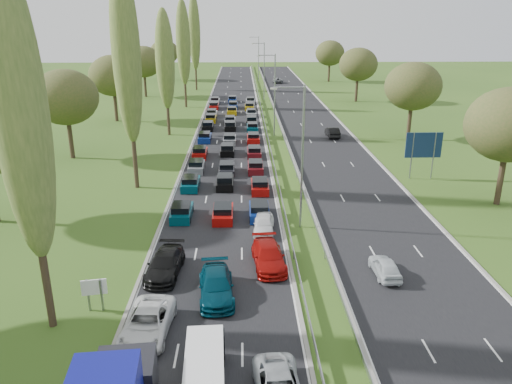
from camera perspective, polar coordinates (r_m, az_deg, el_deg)
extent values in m
plane|color=#315219|center=(78.14, 2.00, 6.80)|extent=(260.00, 260.00, 0.00)
cube|color=black|center=(80.45, -2.95, 7.15)|extent=(10.50, 215.00, 0.04)
cube|color=black|center=(81.27, 6.68, 7.17)|extent=(10.50, 215.00, 0.04)
cube|color=gray|center=(80.40, 1.07, 7.57)|extent=(0.06, 215.00, 0.32)
cube|color=gray|center=(80.54, 2.72, 7.57)|extent=(0.06, 215.00, 0.32)
cylinder|color=gray|center=(40.92, 5.31, 3.75)|extent=(0.18, 0.18, 12.00)
cylinder|color=gray|center=(75.09, 2.15, 10.94)|extent=(0.18, 0.18, 12.00)
cylinder|color=gray|center=(109.78, 0.94, 13.61)|extent=(0.18, 0.18, 12.00)
cylinder|color=gray|center=(144.63, 0.30, 14.99)|extent=(0.18, 0.18, 12.00)
cylinder|color=#2D2116|center=(30.53, -23.01, -8.23)|extent=(0.44, 0.44, 7.20)
ellipsoid|color=#496129|center=(27.83, -25.38, 8.13)|extent=(2.80, 2.80, 16.00)
cylinder|color=#2D2116|center=(52.95, -13.74, 4.59)|extent=(0.44, 0.44, 7.92)
ellipsoid|color=#496129|center=(51.44, -14.61, 15.07)|extent=(2.80, 2.80, 17.60)
cylinder|color=#2D2116|center=(77.16, -10.01, 8.81)|extent=(0.44, 0.44, 6.48)
ellipsoid|color=#496129|center=(76.16, -10.37, 14.68)|extent=(2.80, 2.80, 14.40)
cylinder|color=#2D2116|center=(101.62, -8.07, 11.60)|extent=(0.44, 0.44, 7.20)
ellipsoid|color=#496129|center=(100.84, -8.32, 16.56)|extent=(2.80, 2.80, 16.00)
cylinder|color=#2D2116|center=(126.29, -6.87, 13.29)|extent=(0.44, 0.44, 7.92)
ellipsoid|color=#496129|center=(125.66, -7.06, 17.68)|extent=(2.80, 2.80, 17.60)
cylinder|color=#2D2116|center=(67.35, -20.41, 5.67)|extent=(0.56, 0.56, 4.84)
ellipsoid|color=#38471E|center=(66.41, -20.95, 10.09)|extent=(8.00, 8.00, 6.80)
cylinder|color=#2D2116|center=(89.97, -15.73, 9.33)|extent=(0.56, 0.56, 4.84)
ellipsoid|color=#38471E|center=(89.27, -16.04, 12.66)|extent=(8.00, 8.00, 6.80)
cylinder|color=#2D2116|center=(117.05, -12.54, 11.75)|extent=(0.56, 0.56, 4.84)
ellipsoid|color=#38471E|center=(116.52, -12.73, 14.32)|extent=(8.00, 8.00, 6.80)
cylinder|color=#2D2116|center=(148.42, -10.30, 13.41)|extent=(0.56, 0.56, 4.84)
ellipsoid|color=#38471E|center=(148.00, -10.42, 15.44)|extent=(8.00, 8.00, 6.80)
cylinder|color=#2D2116|center=(52.48, 26.15, 1.25)|extent=(0.56, 0.56, 4.84)
ellipsoid|color=#38471E|center=(51.27, 27.02, 6.86)|extent=(8.00, 8.00, 6.80)
cylinder|color=#2D2116|center=(76.59, 17.11, 7.55)|extent=(0.56, 0.56, 4.84)
ellipsoid|color=#38471E|center=(75.77, 17.51, 11.46)|extent=(8.00, 8.00, 6.80)
cylinder|color=#2D2116|center=(109.86, 11.42, 11.36)|extent=(0.56, 0.56, 4.84)
ellipsoid|color=#38471E|center=(109.29, 11.61, 14.10)|extent=(8.00, 8.00, 6.80)
cylinder|color=#2D2116|center=(143.96, 8.34, 13.34)|extent=(0.56, 0.56, 4.84)
ellipsoid|color=#38471E|center=(143.52, 8.44, 15.43)|extent=(8.00, 8.00, 6.80)
cube|color=#053F4C|center=(44.92, -8.47, -2.43)|extent=(1.75, 4.00, 0.80)
cube|color=#053F4C|center=(52.53, -7.48, 0.86)|extent=(1.75, 4.00, 0.80)
cube|color=slate|center=(58.49, -6.81, 2.81)|extent=(1.75, 4.00, 0.80)
cube|color=#A50C0A|center=(64.49, -6.42, 4.39)|extent=(1.75, 4.00, 0.80)
cube|color=navy|center=(72.79, -5.87, 6.13)|extent=(1.75, 4.00, 0.80)
cube|color=black|center=(80.48, -5.51, 7.41)|extent=(1.75, 4.00, 0.80)
cube|color=#BF990C|center=(86.78, -5.18, 8.29)|extent=(1.75, 4.00, 0.80)
cube|color=silver|center=(91.32, -5.06, 8.85)|extent=(1.75, 4.00, 0.80)
cube|color=#A50C0A|center=(99.26, -4.81, 9.69)|extent=(1.75, 4.00, 0.80)
cube|color=silver|center=(105.51, -4.69, 10.27)|extent=(1.75, 4.00, 0.80)
cube|color=#A50C0A|center=(44.30, -3.78, -2.57)|extent=(1.75, 4.00, 0.80)
cube|color=black|center=(52.62, -3.55, 1.03)|extent=(1.75, 4.00, 0.80)
cube|color=black|center=(57.22, -3.35, 2.54)|extent=(1.75, 4.00, 0.80)
cube|color=black|center=(65.63, -3.28, 4.74)|extent=(1.75, 4.00, 0.80)
cube|color=slate|center=(71.30, -3.03, 5.93)|extent=(1.75, 4.00, 0.80)
cube|color=black|center=(80.29, -2.95, 7.45)|extent=(1.75, 4.00, 0.80)
cube|color=#B2B7BC|center=(84.65, -2.98, 8.06)|extent=(1.75, 4.00, 0.80)
cube|color=#BF990C|center=(93.76, -2.76, 9.17)|extent=(1.75, 4.00, 0.80)
cube|color=navy|center=(99.87, -2.63, 9.80)|extent=(1.75, 4.00, 0.80)
cube|color=navy|center=(107.25, -2.72, 10.46)|extent=(1.75, 4.00, 0.80)
cube|color=navy|center=(44.69, 0.37, -2.32)|extent=(1.75, 4.00, 0.80)
cube|color=#A50C0A|center=(51.26, 0.43, 0.56)|extent=(1.75, 4.00, 0.80)
cube|color=#590F14|center=(57.82, -0.07, 2.75)|extent=(1.75, 4.00, 0.80)
cube|color=#590F14|center=(64.29, -0.21, 4.46)|extent=(1.75, 4.00, 0.80)
cube|color=#A50C0A|center=(71.88, -0.31, 6.06)|extent=(1.75, 4.00, 0.80)
cube|color=#053F4C|center=(79.16, -0.41, 7.30)|extent=(1.75, 4.00, 0.80)
cube|color=black|center=(84.40, -0.51, 8.06)|extent=(1.75, 4.00, 0.80)
cube|color=#B2B7BC|center=(91.33, -0.55, 8.92)|extent=(1.75, 4.00, 0.80)
cube|color=#BF990C|center=(98.25, -0.75, 9.66)|extent=(1.75, 4.00, 0.80)
cube|color=#B2B7BC|center=(105.13, -0.64, 10.30)|extent=(1.75, 4.00, 0.80)
imported|color=white|center=(29.49, -12.31, -14.40)|extent=(2.83, 5.52, 1.49)
imported|color=black|center=(35.42, -10.36, -8.12)|extent=(2.57, 5.44, 1.53)
imported|color=#043343|center=(32.37, -4.56, -10.64)|extent=(2.59, 5.49, 1.55)
imported|color=#990C09|center=(35.97, 1.45, -7.34)|extent=(2.59, 5.43, 1.53)
imported|color=silver|center=(41.54, 0.90, -3.64)|extent=(1.98, 4.24, 1.41)
imported|color=silver|center=(35.90, 14.54, -8.27)|extent=(1.67, 3.86, 1.30)
imported|color=black|center=(75.77, 8.73, 6.78)|extent=(1.69, 4.55, 1.48)
imported|color=slate|center=(139.95, 2.49, 12.65)|extent=(2.70, 5.13, 1.38)
cube|color=black|center=(24.56, -14.59, -20.11)|extent=(2.58, 2.33, 2.20)
cube|color=white|center=(25.48, -5.88, -19.53)|extent=(1.83, 4.58, 1.83)
cube|color=black|center=(27.13, -5.57, -17.01)|extent=(1.79, 0.73, 1.47)
cylinder|color=black|center=(27.09, -7.34, -18.62)|extent=(0.23, 0.62, 0.62)
cylinder|color=gray|center=(32.42, -18.62, -11.12)|extent=(0.16, 0.16, 2.10)
cylinder|color=gray|center=(32.19, -17.23, -11.18)|extent=(0.16, 0.16, 2.10)
cube|color=white|center=(32.04, -18.03, -10.30)|extent=(1.50, 0.34, 1.00)
cylinder|color=gray|center=(57.36, 17.38, 3.97)|extent=(0.16, 0.16, 5.20)
cylinder|color=gray|center=(58.19, 19.62, 3.93)|extent=(0.16, 0.16, 5.20)
cube|color=navy|center=(57.48, 18.63, 5.10)|extent=(4.00, 0.13, 2.80)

